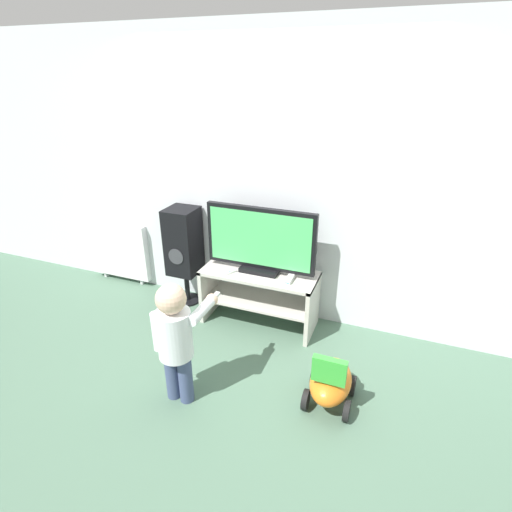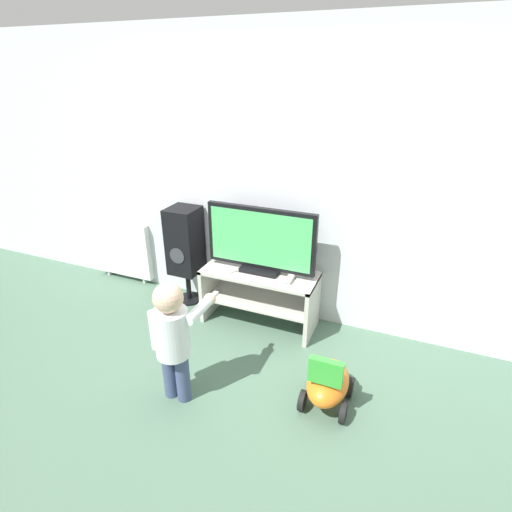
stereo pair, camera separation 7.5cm
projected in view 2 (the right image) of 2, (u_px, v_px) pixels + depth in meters
The scene contains 10 objects.
ground_plane at pixel (251, 334), 3.68m from camera, with size 16.00×16.00×0.00m, color #4C6B56.
wall_back at pixel (273, 182), 3.56m from camera, with size 10.00×0.06×2.60m.
tv_stand at pixel (260, 290), 3.71m from camera, with size 1.06×0.44×0.54m.
television at pixel (261, 241), 3.52m from camera, with size 1.01×0.20×0.61m.
game_console at pixel (290, 278), 3.48m from camera, with size 0.05×0.20×0.04m.
remote_primary at pixel (230, 272), 3.60m from camera, with size 0.09×0.13×0.03m.
child at pixel (173, 333), 2.75m from camera, with size 0.36×0.53×0.95m.
speaker_tower at pixel (185, 243), 3.96m from camera, with size 0.29×0.31×1.02m.
ride_on_toy at pixel (328, 383), 2.85m from camera, with size 0.33×0.48×0.48m.
radiator at pixel (123, 249), 4.50m from camera, with size 0.72×0.08×0.70m.
Camera 2 is at (1.21, -2.78, 2.21)m, focal length 28.00 mm.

